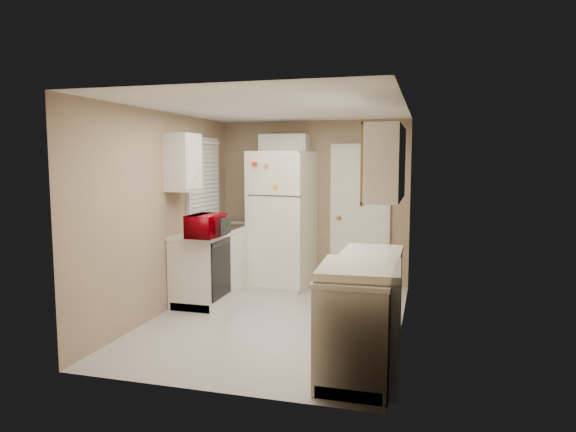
# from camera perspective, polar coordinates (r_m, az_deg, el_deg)

# --- Properties ---
(floor) EXTENTS (3.80, 3.80, 0.00)m
(floor) POSITION_cam_1_polar(r_m,az_deg,el_deg) (6.02, -1.29, -11.46)
(floor) COLOR silver
(floor) RESTS_ON ground
(ceiling) EXTENTS (3.80, 3.80, 0.00)m
(ceiling) POSITION_cam_1_polar(r_m,az_deg,el_deg) (5.76, -1.35, 11.92)
(ceiling) COLOR white
(ceiling) RESTS_ON floor
(wall_left) EXTENTS (3.80, 3.80, 0.00)m
(wall_left) POSITION_cam_1_polar(r_m,az_deg,el_deg) (6.31, -13.59, 0.34)
(wall_left) COLOR #9E8467
(wall_left) RESTS_ON floor
(wall_right) EXTENTS (3.80, 3.80, 0.00)m
(wall_right) POSITION_cam_1_polar(r_m,az_deg,el_deg) (5.53, 12.71, -0.45)
(wall_right) COLOR #9E8467
(wall_right) RESTS_ON floor
(wall_back) EXTENTS (2.80, 2.80, 0.00)m
(wall_back) POSITION_cam_1_polar(r_m,az_deg,el_deg) (7.60, 2.80, 1.48)
(wall_back) COLOR #9E8467
(wall_back) RESTS_ON floor
(wall_front) EXTENTS (2.80, 2.80, 0.00)m
(wall_front) POSITION_cam_1_polar(r_m,az_deg,el_deg) (4.00, -9.16, -2.90)
(wall_front) COLOR #9E8467
(wall_front) RESTS_ON floor
(left_counter) EXTENTS (0.60, 1.80, 0.90)m
(left_counter) POSITION_cam_1_polar(r_m,az_deg,el_deg) (7.09, -7.77, -5.03)
(left_counter) COLOR silver
(left_counter) RESTS_ON floor
(dishwasher) EXTENTS (0.03, 0.58, 0.72)m
(dishwasher) POSITION_cam_1_polar(r_m,az_deg,el_deg) (6.43, -7.49, -5.83)
(dishwasher) COLOR black
(dishwasher) RESTS_ON floor
(sink) EXTENTS (0.54, 0.74, 0.16)m
(sink) POSITION_cam_1_polar(r_m,az_deg,el_deg) (7.16, -7.34, -1.59)
(sink) COLOR gray
(sink) RESTS_ON left_counter
(microwave) EXTENTS (0.51, 0.29, 0.34)m
(microwave) POSITION_cam_1_polar(r_m,az_deg,el_deg) (6.24, -9.09, -1.01)
(microwave) COLOR #850008
(microwave) RESTS_ON left_counter
(soap_bottle) EXTENTS (0.11, 0.11, 0.19)m
(soap_bottle) POSITION_cam_1_polar(r_m,az_deg,el_deg) (7.40, -6.95, -0.24)
(soap_bottle) COLOR silver
(soap_bottle) RESTS_ON left_counter
(window_blinds) EXTENTS (0.10, 0.98, 1.08)m
(window_blinds) POSITION_cam_1_polar(r_m,az_deg,el_deg) (7.20, -9.34, 4.33)
(window_blinds) COLOR silver
(window_blinds) RESTS_ON wall_left
(upper_cabinet_left) EXTENTS (0.30, 0.45, 0.70)m
(upper_cabinet_left) POSITION_cam_1_polar(r_m,az_deg,el_deg) (6.40, -11.59, 5.85)
(upper_cabinet_left) COLOR silver
(upper_cabinet_left) RESTS_ON wall_left
(refrigerator) EXTENTS (0.90, 0.88, 1.95)m
(refrigerator) POSITION_cam_1_polar(r_m,az_deg,el_deg) (7.40, -0.65, -0.38)
(refrigerator) COLOR white
(refrigerator) RESTS_ON floor
(cabinet_over_fridge) EXTENTS (0.70, 0.30, 0.40)m
(cabinet_over_fridge) POSITION_cam_1_polar(r_m,az_deg,el_deg) (7.53, -0.42, 7.54)
(cabinet_over_fridge) COLOR silver
(cabinet_over_fridge) RESTS_ON wall_back
(interior_door) EXTENTS (0.86, 0.06, 2.08)m
(interior_door) POSITION_cam_1_polar(r_m,az_deg,el_deg) (7.46, 7.98, -0.05)
(interior_door) COLOR white
(interior_door) RESTS_ON floor
(right_counter) EXTENTS (0.60, 2.00, 0.90)m
(right_counter) POSITION_cam_1_polar(r_m,az_deg,el_deg) (4.92, 8.50, -10.12)
(right_counter) COLOR silver
(right_counter) RESTS_ON floor
(stove) EXTENTS (0.70, 0.84, 0.98)m
(stove) POSITION_cam_1_polar(r_m,az_deg,el_deg) (4.39, 7.95, -11.57)
(stove) COLOR white
(stove) RESTS_ON floor
(upper_cabinet_right) EXTENTS (0.30, 1.20, 0.70)m
(upper_cabinet_right) POSITION_cam_1_polar(r_m,az_deg,el_deg) (5.01, 10.88, 5.79)
(upper_cabinet_right) COLOR silver
(upper_cabinet_right) RESTS_ON wall_right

